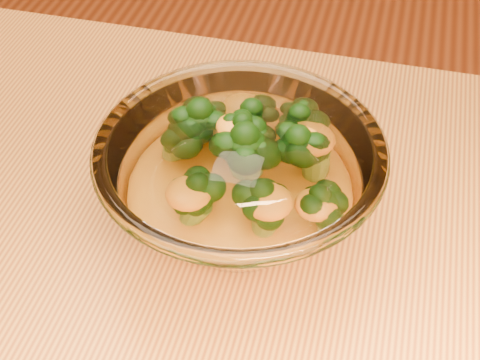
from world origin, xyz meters
name	(u,v)px	position (x,y,z in m)	size (l,w,h in m)	color
glass_bowl	(240,184)	(-0.11, 0.12, 0.80)	(0.23, 0.23, 0.10)	white
cheese_sauce	(240,203)	(-0.11, 0.12, 0.78)	(0.13, 0.13, 0.04)	orange
broccoli_heap	(248,154)	(-0.11, 0.14, 0.82)	(0.16, 0.14, 0.07)	black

